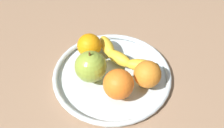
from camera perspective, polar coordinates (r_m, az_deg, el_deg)
ground_plane at (r=67.15cm, az=0.00°, el=-3.94°), size 141.28×141.28×4.00cm
fruit_bowl at (r=64.90cm, az=0.00°, el=-2.33°), size 28.64×28.64×1.80cm
banana at (r=65.73cm, az=2.49°, el=1.54°), size 18.60×8.33×3.03cm
apple at (r=60.75cm, az=-4.56°, el=-0.55°), size 7.32×7.32×8.12cm
orange_back_left at (r=66.53cm, az=-4.84°, el=3.91°), size 6.07×6.07×6.07cm
orange_front_right at (r=57.65cm, az=1.40°, el=-4.32°), size 6.76×6.76×6.76cm
orange_back_right at (r=60.28cm, az=7.54°, el=-2.17°), size 6.25×6.25×6.25cm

